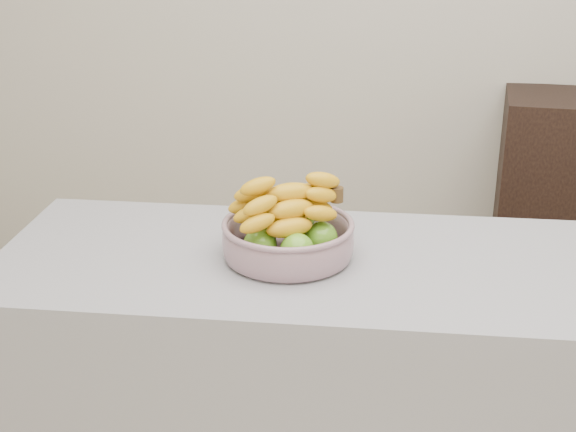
# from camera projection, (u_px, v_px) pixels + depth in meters

# --- Properties ---
(cabinet) EXTENTS (0.56, 0.47, 0.94)m
(cabinet) POSITION_uv_depth(u_px,v_px,m) (562.00, 211.00, 3.24)
(cabinet) COLOR black
(cabinet) RESTS_ON ground
(fruit_bowl) EXTENTS (0.30, 0.30, 0.18)m
(fruit_bowl) POSITION_uv_depth(u_px,v_px,m) (288.00, 234.00, 1.78)
(fruit_bowl) COLOR #96A1B4
(fruit_bowl) RESTS_ON counter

